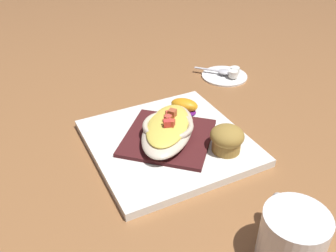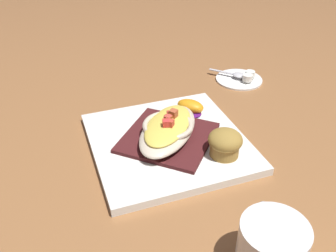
# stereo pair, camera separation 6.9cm
# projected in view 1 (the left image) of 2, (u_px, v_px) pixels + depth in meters

# --- Properties ---
(ground_plane) EXTENTS (2.60, 2.60, 0.00)m
(ground_plane) POSITION_uv_depth(u_px,v_px,m) (168.00, 146.00, 0.72)
(ground_plane) COLOR #946138
(square_plate) EXTENTS (0.31, 0.31, 0.02)m
(square_plate) POSITION_uv_depth(u_px,v_px,m) (168.00, 142.00, 0.71)
(square_plate) COLOR white
(square_plate) RESTS_ON ground_plane
(folded_napkin) EXTENTS (0.22, 0.22, 0.01)m
(folded_napkin) POSITION_uv_depth(u_px,v_px,m) (168.00, 137.00, 0.71)
(folded_napkin) COLOR #46181A
(folded_napkin) RESTS_ON square_plate
(gratin_dish) EXTENTS (0.18, 0.20, 0.05)m
(gratin_dish) POSITION_uv_depth(u_px,v_px,m) (168.00, 128.00, 0.69)
(gratin_dish) COLOR beige
(gratin_dish) RESTS_ON folded_napkin
(muffin) EXTENTS (0.06, 0.06, 0.05)m
(muffin) POSITION_uv_depth(u_px,v_px,m) (227.00, 139.00, 0.66)
(muffin) COLOR olive
(muffin) RESTS_ON square_plate
(orange_garnish) EXTENTS (0.07, 0.07, 0.03)m
(orange_garnish) POSITION_uv_depth(u_px,v_px,m) (184.00, 106.00, 0.79)
(orange_garnish) COLOR #521366
(orange_garnish) RESTS_ON square_plate
(coffee_mug) EXTENTS (0.09, 0.12, 0.08)m
(coffee_mug) POSITION_uv_depth(u_px,v_px,m) (291.00, 240.00, 0.49)
(coffee_mug) COLOR white
(coffee_mug) RESTS_ON ground_plane
(creamer_saucer) EXTENTS (0.12, 0.12, 0.01)m
(creamer_saucer) POSITION_uv_depth(u_px,v_px,m) (224.00, 75.00, 0.96)
(creamer_saucer) COLOR white
(creamer_saucer) RESTS_ON ground_plane
(spoon) EXTENTS (0.08, 0.08, 0.01)m
(spoon) POSITION_uv_depth(u_px,v_px,m) (223.00, 72.00, 0.96)
(spoon) COLOR silver
(spoon) RESTS_ON creamer_saucer
(creamer_cup_0) EXTENTS (0.02, 0.02, 0.02)m
(creamer_cup_0) POSITION_uv_depth(u_px,v_px,m) (233.00, 74.00, 0.94)
(creamer_cup_0) COLOR white
(creamer_cup_0) RESTS_ON creamer_saucer
(creamer_cup_1) EXTENTS (0.02, 0.02, 0.02)m
(creamer_cup_1) POSITION_uv_depth(u_px,v_px,m) (235.00, 70.00, 0.96)
(creamer_cup_1) COLOR white
(creamer_cup_1) RESTS_ON creamer_saucer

